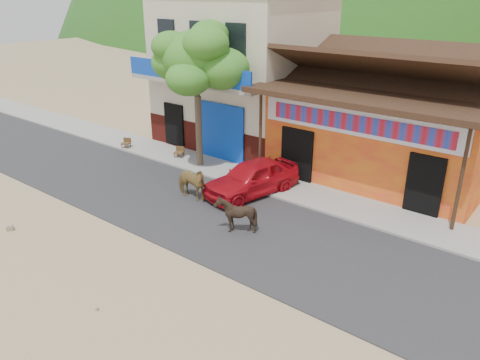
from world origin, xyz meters
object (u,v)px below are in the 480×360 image
object	(u,v)px
cow_tan	(190,183)
scooter	(258,165)
cafe_chair_right	(126,139)
tree	(198,96)
cow_dark	(236,214)
cafe_chair_left	(179,148)
red_car	(252,178)

from	to	relation	value
cow_tan	scooter	bearing A→B (deg)	-11.60
cafe_chair_right	scooter	bearing A→B (deg)	-15.46
cow_tan	scooter	world-z (taller)	cow_tan
tree	cafe_chair_right	xyz separation A→B (m)	(-4.40, -0.50, -2.59)
tree	cow_dark	bearing A→B (deg)	-36.54
cow_dark	tree	bearing A→B (deg)	-117.88
cow_dark	cafe_chair_right	world-z (taller)	cow_dark
cafe_chair_left	cafe_chair_right	xyz separation A→B (m)	(-3.00, -0.61, -0.01)
tree	red_car	bearing A→B (deg)	-15.52
tree	scooter	distance (m)	3.80
tree	cafe_chair_right	size ratio (longest dim) A/B	7.26
cow_tan	cow_dark	distance (m)	3.03
tree	cow_tan	xyz separation A→B (m)	(2.09, -2.74, -2.44)
cow_dark	scooter	bearing A→B (deg)	-143.59
tree	cafe_chair_right	distance (m)	5.13
scooter	cafe_chair_left	world-z (taller)	scooter
cow_tan	cafe_chair_left	distance (m)	4.51
cow_dark	scooter	distance (m)	4.75
scooter	cow_dark	bearing A→B (deg)	-145.79
cow_dark	red_car	distance (m)	3.01
scooter	red_car	bearing A→B (deg)	-144.57
tree	red_car	size ratio (longest dim) A/B	1.55
cafe_chair_left	red_car	bearing A→B (deg)	-36.45
tree	red_car	world-z (taller)	tree
cafe_chair_left	cow_tan	bearing A→B (deg)	-63.15
scooter	cafe_chair_left	xyz separation A→B (m)	(-4.16, -0.41, -0.00)
cow_tan	red_car	bearing A→B (deg)	-41.00
red_car	cafe_chair_right	size ratio (longest dim) A/B	4.69
cafe_chair_left	cafe_chair_right	world-z (taller)	cafe_chair_left
tree	cow_tan	size ratio (longest dim) A/B	3.97
cow_tan	cafe_chair_right	size ratio (longest dim) A/B	1.83
cow_tan	cafe_chair_left	xyz separation A→B (m)	(-3.49, 2.85, -0.13)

